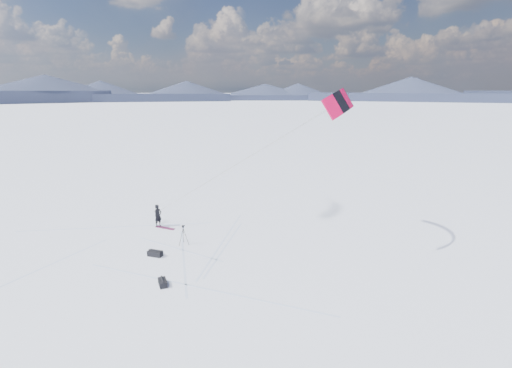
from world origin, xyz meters
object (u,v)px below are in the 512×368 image
Objects in this scene: snowkiter at (159,227)px; snowboard at (165,228)px; tripod at (183,232)px; gear_bag_a at (155,253)px; gear_bag_b at (163,282)px.

snowkiter is 0.61m from snowboard.
gear_bag_a is at bearing -115.13° from tripod.
snowkiter reaches higher than snowboard.
tripod is (3.11, -1.41, 0.81)m from snowboard.
tripod is (3.72, -1.39, 0.83)m from snowkiter.
gear_bag_a is 3.60m from gear_bag_b.
snowboard is 8.11m from gear_bag_b.
gear_bag_b is at bearing -51.48° from gear_bag_a.
gear_bag_b reaches higher than snowboard.
snowboard is at bearing 137.49° from tripod.
gear_bag_b is at bearing -129.99° from snowkiter.
tripod reaches higher than gear_bag_a.
snowkiter reaches higher than gear_bag_a.
snowkiter is 8.54m from gear_bag_b.
snowkiter reaches higher than gear_bag_b.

